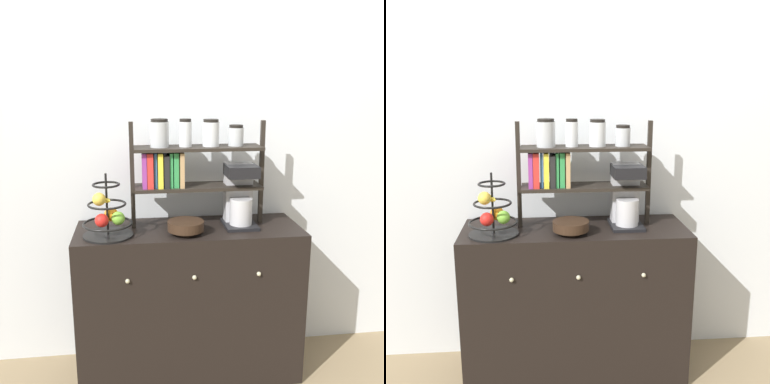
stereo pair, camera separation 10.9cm
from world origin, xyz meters
The scene contains 6 objects.
wall_back centered at (0.00, 0.50, 1.30)m, with size 7.00×0.05×2.60m, color silver.
sideboard centered at (0.00, 0.23, 0.45)m, with size 1.28×0.47×0.91m.
coffee_maker centered at (0.30, 0.25, 1.09)m, with size 0.18×0.23×0.36m.
fruit_stand centered at (-0.45, 0.14, 1.02)m, with size 0.27×0.27×0.34m.
wooden_bowl centered at (-0.03, 0.13, 0.95)m, with size 0.20×0.20×0.07m.
shelf_hutch centered at (-0.02, 0.28, 1.30)m, with size 0.76×0.20×0.61m.
Camera 2 is at (-0.19, -2.20, 1.70)m, focal length 42.00 mm.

